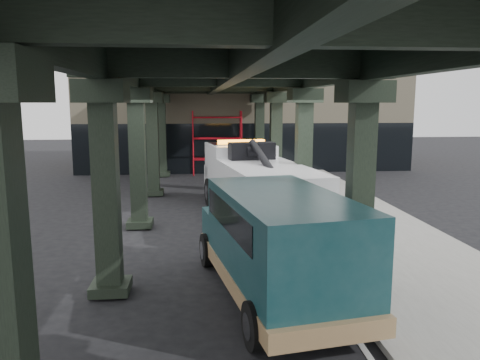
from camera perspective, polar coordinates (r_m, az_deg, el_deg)
ground at (r=15.51m, az=-0.24°, el=-7.46°), size 90.00×90.00×0.00m
sidewalk at (r=18.31m, az=13.39°, el=-4.84°), size 5.00×40.00×0.15m
lane_stripe at (r=17.64m, az=4.70°, el=-5.39°), size 0.12×38.00×0.01m
viaduct at (r=16.84m, az=-2.27°, el=12.66°), size 7.40×32.00×6.40m
building at (r=34.95m, az=0.06°, el=8.58°), size 22.00×10.00×8.00m
scaffolding at (r=29.56m, az=-2.82°, el=4.75°), size 3.08×0.88×4.00m
tow_truck at (r=18.25m, az=1.73°, el=-0.04°), size 3.93×9.69×3.09m
towed_van at (r=10.74m, az=4.49°, el=-7.54°), size 3.39×6.61×2.56m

